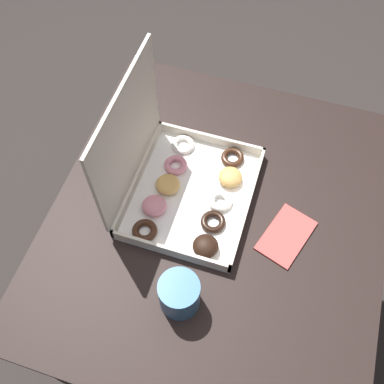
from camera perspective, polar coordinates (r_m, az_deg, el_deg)
ground_plane at (r=1.88m, az=2.13°, el=-13.99°), size 8.00×8.00×0.00m
dining_table at (r=1.27m, az=3.07°, el=-5.69°), size 0.96×0.85×0.77m
donut_box at (r=1.14m, az=-2.35°, el=1.78°), size 0.36×0.32×0.35m
coffee_mug at (r=1.03m, az=-1.62°, el=-12.83°), size 0.09×0.09×0.10m
paper_napkin at (r=1.16m, az=11.84°, el=-5.56°), size 0.18×0.14×0.01m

